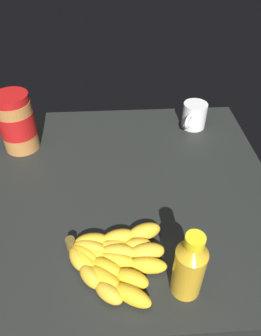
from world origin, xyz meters
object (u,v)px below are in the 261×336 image
honey_bottle (189,267)px  coffee_mug (194,115)px  banana_bunch (112,257)px  peanut_butter_jar (17,123)px

honey_bottle → coffee_mug: (54.48, -12.88, -3.18)cm
banana_bunch → peanut_butter_jar: size_ratio=1.21×
banana_bunch → honey_bottle: (-6.34, -13.75, 5.52)cm
honey_bottle → coffee_mug: honey_bottle is taller
peanut_butter_jar → honey_bottle: 61.12cm
banana_bunch → peanut_butter_jar: peanut_butter_jar is taller
banana_bunch → coffee_mug: size_ratio=2.06×
banana_bunch → peanut_butter_jar: (40.48, 25.52, 6.66)cm
banana_bunch → honey_bottle: size_ratio=1.31×
banana_bunch → coffee_mug: bearing=-28.9°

